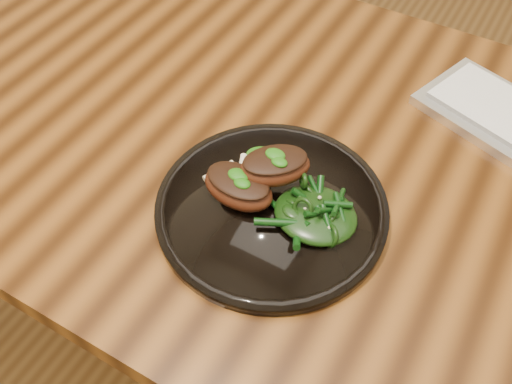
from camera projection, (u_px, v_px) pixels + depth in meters
desk at (314, 187)px, 0.90m from camera, size 1.60×0.80×0.75m
plate at (272, 208)px, 0.76m from camera, size 0.31×0.31×0.02m
lamb_chop_front at (238, 186)px, 0.74m from camera, size 0.11×0.08×0.04m
lamb_chop_back at (274, 166)px, 0.74m from camera, size 0.11×0.11×0.04m
herb_smear at (270, 161)px, 0.80m from camera, size 0.08×0.05×0.00m
greens_heap at (316, 211)px, 0.72m from camera, size 0.11×0.10×0.04m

